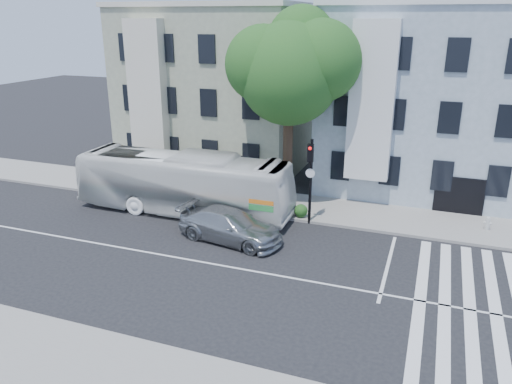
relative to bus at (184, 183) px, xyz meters
The scene contains 11 objects.
ground 7.41m from the bus, 46.14° to the right, with size 120.00×120.00×0.00m, color black.
sidewalk_far 5.96m from the bus, 29.26° to the left, with size 80.00×4.00×0.15m, color gray.
sidewalk_near 14.21m from the bus, 69.26° to the right, with size 80.00×4.00×0.15m, color gray.
building_left 10.70m from the bus, 101.55° to the left, with size 12.00×10.00×11.00m, color gray.
building_right 15.95m from the bus, 39.24° to the left, with size 12.00×10.00×11.00m, color #8C9BA6.
street_tree 8.69m from the bus, 34.96° to the left, with size 7.30×5.90×11.10m.
bus is the anchor object (origin of this frame).
sedan 4.78m from the bus, 33.69° to the right, with size 5.36×2.18×1.56m, color #A3A6AA.
hedge 2.77m from the bus, 28.71° to the left, with size 8.50×0.84×0.70m, color #2A571C, non-canonical shape.
traffic_signal 7.15m from the bus, ahead, with size 0.48×0.54×4.58m.
fire_hydrant 16.11m from the bus, 10.11° to the left, with size 0.40×0.23×0.71m.
Camera 1 is at (7.87, -18.00, 10.40)m, focal length 35.00 mm.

